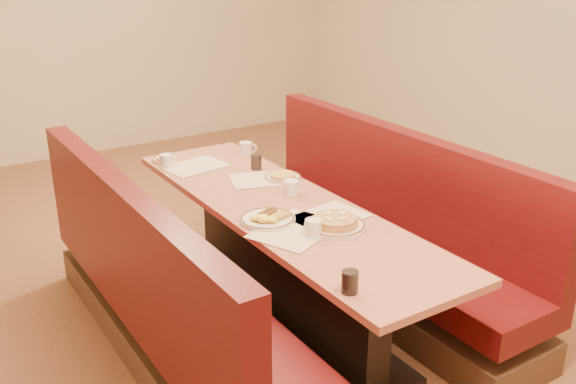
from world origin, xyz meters
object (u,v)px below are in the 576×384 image
coffee_mug_a (291,188)px  coffee_mug_b (314,228)px  diner_table (282,265)px  coffee_mug_d (166,160)px  pancake_plate (335,224)px  eggs_plate (267,219)px  booth_right (378,238)px  coffee_mug_c (246,149)px  booth_left (164,302)px  soda_tumbler_near (350,282)px  soda_tumbler_mid (256,162)px

coffee_mug_a → coffee_mug_b: 0.57m
diner_table → coffee_mug_d: size_ratio=22.33×
coffee_mug_b → diner_table: bearing=69.7°
diner_table → pancake_plate: size_ratio=7.86×
eggs_plate → coffee_mug_d: (-0.09, 1.14, 0.03)m
booth_right → coffee_mug_c: bearing=116.3°
booth_left → coffee_mug_a: bearing=6.4°
pancake_plate → soda_tumbler_near: size_ratio=3.20×
coffee_mug_d → soda_tumbler_near: (-0.00, -1.96, 0.01)m
diner_table → soda_tumbler_mid: (0.20, 0.62, 0.42)m
coffee_mug_b → coffee_mug_c: (0.37, 1.34, 0.00)m
coffee_mug_c → eggs_plate: bearing=-98.3°
booth_right → soda_tumbler_near: (-1.01, -0.97, 0.44)m
coffee_mug_a → coffee_mug_d: size_ratio=1.10×
booth_right → coffee_mug_b: bearing=-152.1°
booth_right → soda_tumbler_near: 1.47m
booth_left → pancake_plate: bearing=-27.3°
coffee_mug_a → soda_tumbler_near: bearing=-109.7°
coffee_mug_c → soda_tumbler_mid: (-0.09, -0.29, -0.00)m
eggs_plate → coffee_mug_d: bearing=94.5°
soda_tumbler_near → booth_left: bearing=114.9°
booth_left → pancake_plate: 0.99m
pancake_plate → soda_tumbler_mid: 1.04m
coffee_mug_b → coffee_mug_d: size_ratio=1.06×
coffee_mug_b → coffee_mug_c: size_ratio=0.95×
diner_table → soda_tumbler_near: soda_tumbler_near is taller
eggs_plate → coffee_mug_b: coffee_mug_b is taller
coffee_mug_b → soda_tumbler_mid: bearing=66.0°
booth_right → coffee_mug_b: 1.02m
diner_table → coffee_mug_b: bearing=-101.1°
booth_left → soda_tumbler_mid: size_ratio=25.80×
coffee_mug_b → coffee_mug_d: (-0.19, 1.42, -0.00)m
booth_right → eggs_plate: 1.02m
pancake_plate → soda_tumbler_near: soda_tumbler_near is taller
soda_tumbler_near → soda_tumbler_mid: size_ratio=1.03×
booth_left → booth_right: same height
coffee_mug_d → soda_tumbler_mid: 0.59m
coffee_mug_d → eggs_plate: bearing=-83.7°
booth_left → eggs_plate: 0.70m
pancake_plate → coffee_mug_b: bearing=-171.8°
pancake_plate → coffee_mug_a: (0.06, 0.51, 0.02)m
booth_right → soda_tumbler_mid: size_ratio=25.80×
pancake_plate → coffee_mug_a: bearing=83.0°
pancake_plate → eggs_plate: size_ratio=1.08×
pancake_plate → coffee_mug_d: 1.44m
booth_right → coffee_mug_a: (-0.61, 0.10, 0.44)m
coffee_mug_d → soda_tumbler_mid: bearing=-35.7°
booth_left → coffee_mug_d: (0.46, 0.98, 0.43)m
booth_left → coffee_mug_d: size_ratio=22.33×
coffee_mug_a → coffee_mug_d: coffee_mug_a is taller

